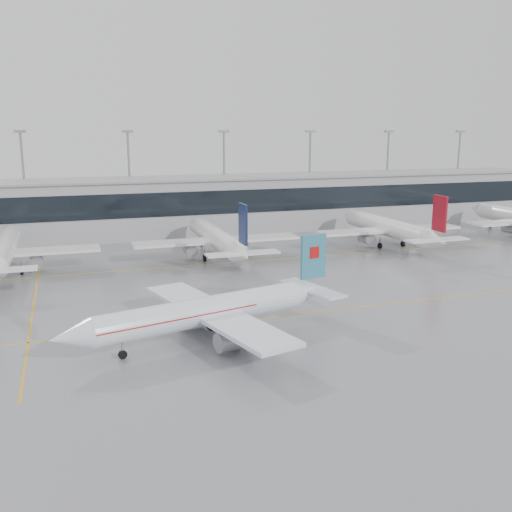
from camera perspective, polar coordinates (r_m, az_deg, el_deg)
name	(u,v)px	position (r m, az deg, el deg)	size (l,w,h in m)	color
ground	(287,315)	(71.22, 3.11, -5.89)	(320.00, 320.00, 0.00)	gray
taxi_line_main	(287,315)	(71.22, 3.11, -5.89)	(120.00, 0.25, 0.01)	gold
taxi_line_north	(223,263)	(98.68, -3.35, -0.72)	(120.00, 0.25, 0.01)	gold
taxi_line_cross	(34,304)	(81.01, -21.33, -4.48)	(0.25, 60.00, 0.01)	gold
terminal	(184,206)	(128.32, -7.20, 4.96)	(180.00, 15.00, 12.00)	#9C9CA0
terminal_glass	(191,204)	(120.80, -6.49, 5.24)	(180.00, 0.20, 5.00)	black
terminal_roof	(183,178)	(127.69, -7.27, 7.72)	(182.00, 16.00, 0.40)	gray
light_masts	(178,171)	(133.47, -7.81, 8.39)	(156.40, 1.00, 22.60)	gray
air_canada_jet	(213,311)	(62.33, -4.36, -5.48)	(33.31, 26.42, 10.28)	white
parked_jet_b	(3,251)	(98.69, -23.98, 0.43)	(29.64, 36.96, 11.72)	white
parked_jet_c	(217,238)	(101.41, -3.93, 1.77)	(29.64, 36.96, 11.72)	white
parked_jet_d	(389,228)	(115.23, 13.16, 2.75)	(29.64, 36.96, 11.72)	white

